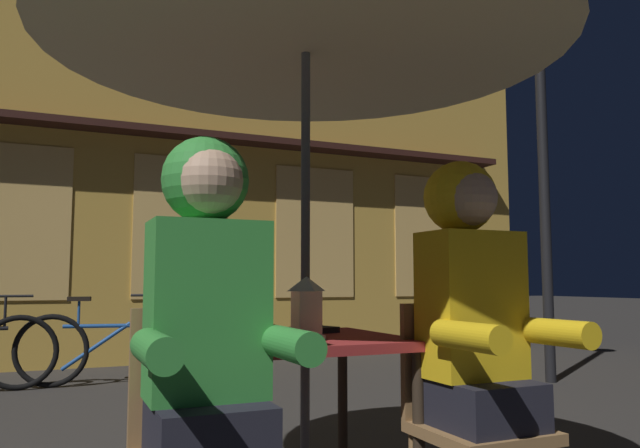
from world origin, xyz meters
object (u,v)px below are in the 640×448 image
cafe_table (305,363)px  book (311,330)px  chair_left (202,439)px  person_left_hooded (209,317)px  lantern (306,306)px  patio_umbrella (306,8)px  person_right_hooded (475,311)px  chair_right (468,411)px  bicycle_third (110,347)px  street_lamp (541,103)px

cafe_table → book: (0.09, 0.15, 0.11)m
chair_left → person_left_hooded: person_left_hooded is taller
cafe_table → lantern: lantern is taller
patio_umbrella → book: (0.09, 0.15, -1.31)m
lantern → person_right_hooded: size_ratio=0.17×
patio_umbrella → person_left_hooded: (-0.48, -0.43, -1.21)m
person_right_hooded → lantern: bearing=147.4°
cafe_table → chair_right: 0.62m
chair_left → book: size_ratio=4.35×
patio_umbrella → bicycle_third: patio_umbrella is taller
book → cafe_table: bearing=-138.6°
patio_umbrella → book: bearing=59.7°
lantern → street_lamp: street_lamp is taller
lantern → bicycle_third: 3.93m
person_right_hooded → bicycle_third: person_right_hooded is taller
lantern → book: lantern is taller
patio_umbrella → chair_left: patio_umbrella is taller
person_left_hooded → person_right_hooded: same height
patio_umbrella → street_lamp: 4.22m
cafe_table → lantern: 0.25m
book → street_lamp: bearing=14.2°
person_left_hooded → bicycle_third: (0.09, 4.21, -0.50)m
patio_umbrella → person_left_hooded: patio_umbrella is taller
patio_umbrella → street_lamp: street_lamp is taller
person_left_hooded → chair_right: bearing=3.4°
patio_umbrella → lantern: (-0.03, -0.10, -1.20)m
street_lamp → lantern: bearing=-145.6°
chair_left → bicycle_third: bearing=88.8°
lantern → person_left_hooded: person_left_hooded is taller
chair_right → bicycle_third: size_ratio=0.52×
person_right_hooded → chair_right: bearing=90.0°
cafe_table → patio_umbrella: size_ratio=0.32×
person_right_hooded → book: (-0.39, 0.57, -0.09)m
cafe_table → book: 0.20m
person_left_hooded → street_lamp: street_lamp is taller
bicycle_third → chair_right: bearing=-78.2°
cafe_table → person_right_hooded: person_right_hooded is taller
person_right_hooded → street_lamp: size_ratio=0.36×
bicycle_third → street_lamp: bearing=-21.0°
patio_umbrella → chair_right: size_ratio=2.66×
person_right_hooded → street_lamp: street_lamp is taller
chair_right → book: size_ratio=4.35×
chair_right → person_left_hooded: bearing=-176.6°
chair_right → person_left_hooded: 1.03m
person_right_hooded → book: bearing=124.6°
lantern → person_right_hooded: 0.61m
person_right_hooded → bicycle_third: 4.33m
patio_umbrella → person_right_hooded: 1.37m
bicycle_third → book: bicycle_third is taller
cafe_table → chair_right: chair_right is taller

